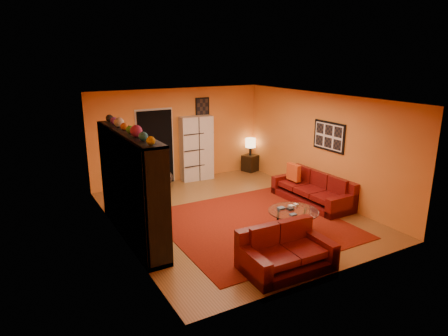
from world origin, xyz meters
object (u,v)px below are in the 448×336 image
table_lamp (250,143)px  tv (134,189)px  coffee_table (293,213)px  sofa (315,191)px  side_table (250,163)px  entertainment_unit (131,186)px  storage_cabinet (196,148)px  loveseat (284,251)px  bowl_chair (161,178)px

table_lamp → tv: bearing=-148.3°
coffee_table → sofa: bearing=36.2°
side_table → table_lamp: (0.00, 0.00, 0.62)m
entertainment_unit → side_table: entertainment_unit is taller
sofa → storage_cabinet: storage_cabinet is taller
tv → coffee_table: bearing=-118.3°
loveseat → side_table: size_ratio=3.07×
loveseat → storage_cabinet: bearing=-7.9°
loveseat → storage_cabinet: 5.33m
coffee_table → table_lamp: size_ratio=1.89×
sofa → storage_cabinet: 3.59m
entertainment_unit → bowl_chair: size_ratio=4.63×
tv → table_lamp: bearing=-58.3°
coffee_table → bowl_chair: size_ratio=1.53×
tv → sofa: bearing=-93.8°
bowl_chair → side_table: size_ratio=1.30×
entertainment_unit → side_table: 5.36m
sofa → coffee_table: sofa is taller
bowl_chair → table_lamp: table_lamp is taller
sofa → bowl_chair: bearing=134.7°
bowl_chair → tv: bearing=-120.3°
entertainment_unit → loveseat: 3.14m
coffee_table → bowl_chair: (-1.27, 3.99, -0.17)m
coffee_table → side_table: (1.74, 4.24, -0.21)m
coffee_table → storage_cabinet: size_ratio=0.54×
sofa → side_table: sofa is taller
entertainment_unit → table_lamp: size_ratio=5.70×
coffee_table → table_lamp: table_lamp is taller
sofa → side_table: bearing=86.6°
tv → storage_cabinet: bearing=-43.5°
entertainment_unit → table_lamp: bearing=31.3°
entertainment_unit → coffee_table: entertainment_unit is taller
table_lamp → storage_cabinet: bearing=178.4°
bowl_chair → coffee_table: bearing=-72.3°
entertainment_unit → coffee_table: 3.22m
storage_cabinet → side_table: storage_cabinet is taller
loveseat → table_lamp: table_lamp is taller
coffee_table → side_table: 4.58m
tv → coffee_table: (2.74, -1.48, -0.53)m
entertainment_unit → sofa: (4.41, -0.30, -0.76)m
loveseat → storage_cabinet: (0.88, 5.22, 0.63)m
loveseat → coffee_table: size_ratio=1.54×
loveseat → side_table: (2.68, 5.17, -0.03)m
sofa → loveseat: bearing=-141.7°
sofa → table_lamp: (0.11, 3.05, 0.59)m
bowl_chair → side_table: bearing=4.8°
coffee_table → storage_cabinet: 4.31m
storage_cabinet → side_table: (1.80, -0.05, -0.66)m
storage_cabinet → table_lamp: bearing=2.1°
bowl_chair → entertainment_unit: bearing=-121.3°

